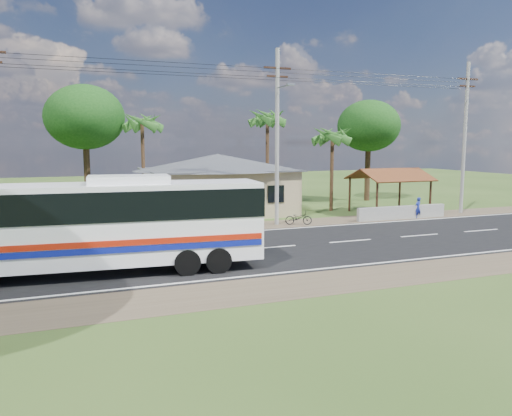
{
  "coord_description": "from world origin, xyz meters",
  "views": [
    {
      "loc": [
        -9.49,
        -22.61,
        5.22
      ],
      "look_at": [
        -0.51,
        1.0,
        1.91
      ],
      "focal_mm": 35.0,
      "sensor_mm": 36.0,
      "label": 1
    }
  ],
  "objects_px": {
    "motorcycle": "(299,218)",
    "waiting_shed": "(390,176)",
    "coach_bus": "(103,218)",
    "person": "(418,208)"
  },
  "relations": [
    {
      "from": "coach_bus",
      "to": "motorcycle",
      "type": "distance_m",
      "value": 14.97
    },
    {
      "from": "waiting_shed",
      "to": "person",
      "type": "xyz_separation_m",
      "value": [
        0.25,
        -3.01,
        -2.0
      ]
    },
    {
      "from": "coach_bus",
      "to": "waiting_shed",
      "type": "bearing_deg",
      "value": 31.52
    },
    {
      "from": "waiting_shed",
      "to": "coach_bus",
      "type": "height_order",
      "value": "coach_bus"
    },
    {
      "from": "waiting_shed",
      "to": "motorcycle",
      "type": "bearing_deg",
      "value": -163.31
    },
    {
      "from": "coach_bus",
      "to": "person",
      "type": "bearing_deg",
      "value": 24.47
    },
    {
      "from": "person",
      "to": "coach_bus",
      "type": "bearing_deg",
      "value": 2.54
    },
    {
      "from": "waiting_shed",
      "to": "coach_bus",
      "type": "xyz_separation_m",
      "value": [
        -21.22,
        -10.69,
        -0.48
      ]
    },
    {
      "from": "motorcycle",
      "to": "person",
      "type": "distance_m",
      "value": 9.0
    },
    {
      "from": "motorcycle",
      "to": "waiting_shed",
      "type": "bearing_deg",
      "value": -50.27
    }
  ]
}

